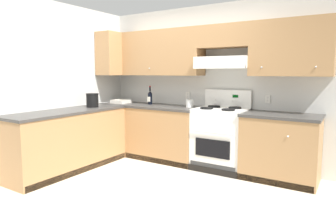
% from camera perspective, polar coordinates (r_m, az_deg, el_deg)
% --- Properties ---
extents(ground_plane, '(7.04, 7.04, 0.00)m').
position_cam_1_polar(ground_plane, '(4.09, -6.50, -14.92)').
color(ground_plane, beige).
extents(wall_back, '(4.68, 0.57, 2.55)m').
position_cam_1_polar(wall_back, '(4.92, 8.32, 6.24)').
color(wall_back, silver).
rests_on(wall_back, ground_plane).
extents(wall_left, '(0.47, 4.00, 2.55)m').
position_cam_1_polar(wall_left, '(5.12, -19.13, 4.37)').
color(wall_left, silver).
rests_on(wall_left, ground_plane).
extents(counter_back_run, '(3.60, 0.65, 0.91)m').
position_cam_1_polar(counter_back_run, '(4.88, 3.98, -5.86)').
color(counter_back_run, '#A87A4C').
rests_on(counter_back_run, ground_plane).
extents(counter_left_run, '(0.63, 1.91, 0.91)m').
position_cam_1_polar(counter_left_run, '(4.81, -18.33, -6.36)').
color(counter_left_run, '#A87A4C').
rests_on(counter_left_run, ground_plane).
extents(stove, '(0.76, 0.62, 1.20)m').
position_cam_1_polar(stove, '(4.67, 9.89, -6.18)').
color(stove, white).
rests_on(stove, ground_plane).
extents(wine_bottle, '(0.08, 0.08, 0.33)m').
position_cam_1_polar(wine_bottle, '(5.30, -3.43, 1.48)').
color(wine_bottle, black).
rests_on(wine_bottle, counter_back_run).
extents(bowl, '(0.29, 0.28, 0.06)m').
position_cam_1_polar(bowl, '(5.59, -8.93, 0.57)').
color(bowl, beige).
rests_on(bowl, counter_back_run).
extents(bucket, '(0.21, 0.21, 0.22)m').
position_cam_1_polar(bucket, '(5.02, -14.15, 0.94)').
color(bucket, black).
rests_on(bucket, counter_left_run).
extents(paper_towel_roll, '(0.12, 0.12, 0.13)m').
position_cam_1_polar(paper_towel_roll, '(4.87, 4.11, 0.32)').
color(paper_towel_roll, white).
rests_on(paper_towel_roll, counter_back_run).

